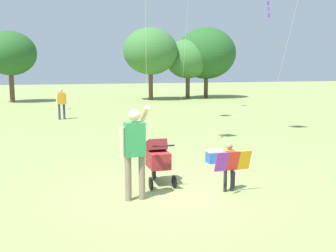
% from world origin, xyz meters
% --- Properties ---
extents(ground_plane, '(120.00, 120.00, 0.00)m').
position_xyz_m(ground_plane, '(0.00, 0.00, 0.00)').
color(ground_plane, '#849351').
extents(treeline_distant, '(38.48, 5.29, 6.44)m').
position_xyz_m(treeline_distant, '(-3.66, 24.53, 3.85)').
color(treeline_distant, brown).
rests_on(treeline_distant, ground).
extents(child_with_butterfly_kite, '(0.79, 0.33, 1.04)m').
position_xyz_m(child_with_butterfly_kite, '(1.31, -0.34, 0.62)').
color(child_with_butterfly_kite, '#232328').
rests_on(child_with_butterfly_kite, ground).
extents(person_adult_flyer, '(0.58, 0.54, 1.88)m').
position_xyz_m(person_adult_flyer, '(-0.69, -0.21, 1.09)').
color(person_adult_flyer, '#7F705B').
rests_on(person_adult_flyer, ground).
extents(stroller, '(0.57, 1.09, 1.03)m').
position_xyz_m(stroller, '(0.06, 0.71, 0.61)').
color(stroller, black).
rests_on(stroller, ground).
extents(person_sitting_far, '(0.51, 0.28, 1.60)m').
position_xyz_m(person_sitting_far, '(-1.26, 13.18, 0.94)').
color(person_sitting_far, '#33384C').
rests_on(person_sitting_far, ground).
extents(cooler_box, '(0.45, 0.33, 0.35)m').
position_xyz_m(cooler_box, '(2.15, 2.15, 0.18)').
color(cooler_box, '#2D5BB7').
rests_on(cooler_box, ground).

